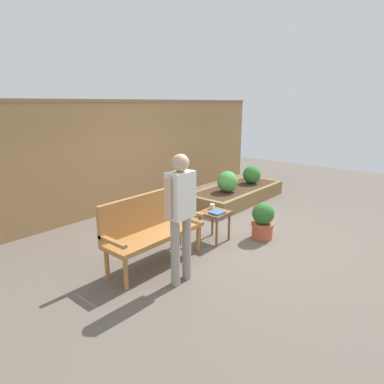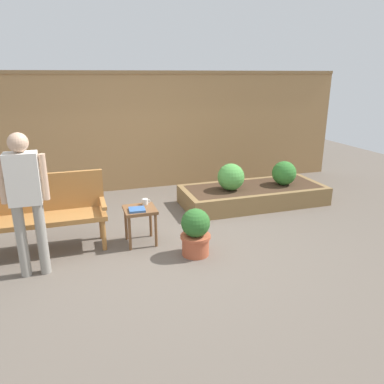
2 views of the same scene
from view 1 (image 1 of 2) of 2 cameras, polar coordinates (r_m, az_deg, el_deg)
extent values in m
plane|color=#60564C|center=(5.45, 7.34, -7.65)|extent=(14.00, 14.00, 0.00)
cube|color=#A37A4C|center=(6.86, -10.95, 6.10)|extent=(8.40, 0.10, 2.10)
cube|color=olive|center=(6.78, -11.42, 15.15)|extent=(8.40, 0.14, 0.06)
cylinder|color=#A87038|center=(5.04, -2.13, -7.01)|extent=(0.06, 0.06, 0.40)
cylinder|color=#A87038|center=(4.82, 1.07, -8.06)|extent=(0.06, 0.06, 0.40)
cylinder|color=#A87038|center=(4.25, -14.46, -11.95)|extent=(0.06, 0.06, 0.40)
cylinder|color=#A87038|center=(3.99, -11.35, -13.64)|extent=(0.06, 0.06, 0.40)
cube|color=#A87038|center=(4.40, -6.24, -7.26)|extent=(1.44, 0.48, 0.06)
cube|color=#A87038|center=(4.45, -8.21, -3.35)|extent=(1.44, 0.06, 0.48)
cube|color=#A87038|center=(3.95, -13.62, -8.29)|extent=(0.06, 0.48, 0.04)
cube|color=#A87038|center=(4.82, -0.34, -3.47)|extent=(0.06, 0.48, 0.04)
cylinder|color=brown|center=(5.41, 3.54, -5.21)|extent=(0.04, 0.04, 0.44)
cylinder|color=brown|center=(5.23, 6.45, -6.01)|extent=(0.04, 0.04, 0.44)
cylinder|color=brown|center=(5.16, 1.33, -6.20)|extent=(0.04, 0.04, 0.44)
cylinder|color=brown|center=(4.98, 4.31, -7.08)|extent=(0.04, 0.04, 0.44)
cube|color=brown|center=(5.11, 3.95, -3.60)|extent=(0.40, 0.40, 0.04)
cylinder|color=silver|center=(5.23, 3.50, -2.47)|extent=(0.08, 0.08, 0.08)
torus|color=silver|center=(5.26, 3.79, -2.36)|extent=(0.05, 0.01, 0.05)
cube|color=#38609E|center=(5.02, 4.34, -3.55)|extent=(0.21, 0.20, 0.03)
cylinder|color=#B75638|center=(5.43, 12.00, -6.69)|extent=(0.33, 0.33, 0.22)
cylinder|color=#B75638|center=(5.38, 12.07, -5.42)|extent=(0.37, 0.37, 0.04)
sphere|color=#2D6628|center=(5.32, 12.18, -3.67)|extent=(0.35, 0.35, 0.35)
cube|color=olive|center=(7.13, 10.77, -0.97)|extent=(2.40, 0.09, 0.30)
cube|color=olive|center=(7.59, 4.81, 0.26)|extent=(2.40, 0.09, 0.30)
cube|color=olive|center=(6.44, 2.12, -2.45)|extent=(0.09, 0.82, 0.30)
cube|color=olive|center=(8.32, 12.01, 1.30)|extent=(0.09, 0.82, 0.30)
cube|color=#422D1E|center=(7.35, 7.70, -0.34)|extent=(2.22, 0.82, 0.30)
cylinder|color=brown|center=(6.92, 6.11, 0.27)|extent=(0.04, 0.04, 0.06)
sphere|color=#4C9942|center=(6.87, 6.16, 1.79)|extent=(0.44, 0.44, 0.44)
cylinder|color=brown|center=(7.73, 10.20, 1.70)|extent=(0.04, 0.04, 0.06)
sphere|color=#33752D|center=(7.69, 10.27, 2.95)|extent=(0.41, 0.41, 0.41)
cylinder|color=gray|center=(4.05, -0.93, -9.52)|extent=(0.11, 0.11, 0.82)
cylinder|color=gray|center=(3.92, -2.88, -10.45)|extent=(0.11, 0.11, 0.82)
cube|color=silver|center=(3.74, -1.98, -0.52)|extent=(0.32, 0.20, 0.54)
cylinder|color=tan|center=(3.89, 0.00, 0.09)|extent=(0.07, 0.07, 0.49)
cylinder|color=tan|center=(3.61, -4.11, -1.18)|extent=(0.07, 0.07, 0.49)
sphere|color=tan|center=(3.66, -2.03, 5.06)|extent=(0.20, 0.20, 0.20)
camera|label=2|loc=(3.54, 66.62, 6.18)|focal=34.54mm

